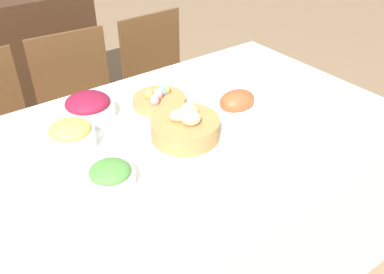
# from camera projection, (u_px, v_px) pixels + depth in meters

# --- Properties ---
(ground_plane) EXTENTS (12.00, 12.00, 0.00)m
(ground_plane) POSITION_uv_depth(u_px,v_px,m) (180.00, 269.00, 1.94)
(ground_plane) COLOR #7F664C
(dining_table) EXTENTS (1.78, 1.09, 0.77)m
(dining_table) POSITION_uv_depth(u_px,v_px,m) (179.00, 211.00, 1.72)
(dining_table) COLOR silver
(dining_table) RESTS_ON ground
(chair_far_center) EXTENTS (0.45, 0.45, 0.87)m
(chair_far_center) POSITION_uv_depth(u_px,v_px,m) (84.00, 109.00, 2.25)
(chair_far_center) COLOR brown
(chair_far_center) RESTS_ON ground
(chair_far_right) EXTENTS (0.44, 0.44, 0.87)m
(chair_far_right) POSITION_uv_depth(u_px,v_px,m) (164.00, 84.00, 2.51)
(chair_far_right) COLOR brown
(chair_far_right) RESTS_ON ground
(sideboard) EXTENTS (1.20, 0.44, 0.89)m
(sideboard) POSITION_uv_depth(u_px,v_px,m) (8.00, 64.00, 2.82)
(sideboard) COLOR #3D2616
(sideboard) RESTS_ON ground
(bread_basket) EXTENTS (0.25, 0.25, 0.13)m
(bread_basket) POSITION_uv_depth(u_px,v_px,m) (186.00, 126.00, 1.48)
(bread_basket) COLOR #9E7542
(bread_basket) RESTS_ON dining_table
(egg_basket) EXTENTS (0.22, 0.22, 0.08)m
(egg_basket) POSITION_uv_depth(u_px,v_px,m) (159.00, 100.00, 1.69)
(egg_basket) COLOR #9E7542
(egg_basket) RESTS_ON dining_table
(ham_platter) EXTENTS (0.25, 0.17, 0.08)m
(ham_platter) POSITION_uv_depth(u_px,v_px,m) (237.00, 102.00, 1.67)
(ham_platter) COLOR white
(ham_platter) RESTS_ON dining_table
(green_salad_bowl) EXTENTS (0.15, 0.15, 0.08)m
(green_salad_bowl) POSITION_uv_depth(u_px,v_px,m) (110.00, 176.00, 1.26)
(green_salad_bowl) COLOR white
(green_salad_bowl) RESTS_ON dining_table
(beet_salad_bowl) EXTENTS (0.21, 0.21, 0.10)m
(beet_salad_bowl) POSITION_uv_depth(u_px,v_px,m) (88.00, 107.00, 1.60)
(beet_salad_bowl) COLOR white
(beet_salad_bowl) RESTS_ON dining_table
(pineapple_bowl) EXTENTS (0.17, 0.17, 0.10)m
(pineapple_bowl) POSITION_uv_depth(u_px,v_px,m) (71.00, 136.00, 1.42)
(pineapple_bowl) COLOR silver
(pineapple_bowl) RESTS_ON dining_table
(dinner_plate) EXTENTS (0.23, 0.23, 0.01)m
(dinner_plate) POSITION_uv_depth(u_px,v_px,m) (275.00, 181.00, 1.29)
(dinner_plate) COLOR white
(dinner_plate) RESTS_ON dining_table
(fork) EXTENTS (0.02, 0.18, 0.00)m
(fork) POSITION_uv_depth(u_px,v_px,m) (242.00, 199.00, 1.22)
(fork) COLOR #B7B7BC
(fork) RESTS_ON dining_table
(knife) EXTENTS (0.02, 0.18, 0.00)m
(knife) POSITION_uv_depth(u_px,v_px,m) (304.00, 165.00, 1.36)
(knife) COLOR #B7B7BC
(knife) RESTS_ON dining_table
(spoon) EXTENTS (0.02, 0.18, 0.00)m
(spoon) POSITION_uv_depth(u_px,v_px,m) (310.00, 162.00, 1.38)
(spoon) COLOR #B7B7BC
(spoon) RESTS_ON dining_table
(drinking_cup) EXTENTS (0.07, 0.07, 0.07)m
(drinking_cup) POSITION_uv_depth(u_px,v_px,m) (294.00, 128.00, 1.49)
(drinking_cup) COLOR silver
(drinking_cup) RESTS_ON dining_table
(butter_dish) EXTENTS (0.10, 0.07, 0.03)m
(butter_dish) POSITION_uv_depth(u_px,v_px,m) (178.00, 187.00, 1.25)
(butter_dish) COLOR white
(butter_dish) RESTS_ON dining_table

